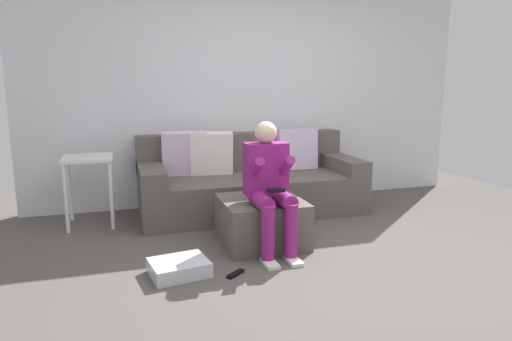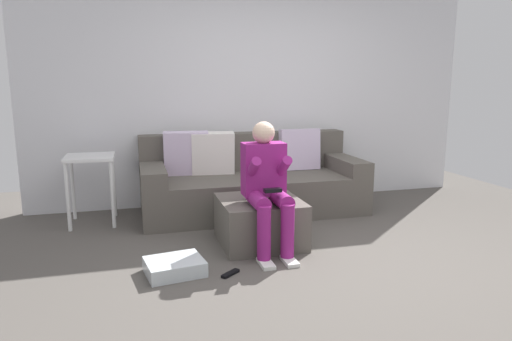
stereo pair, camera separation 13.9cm
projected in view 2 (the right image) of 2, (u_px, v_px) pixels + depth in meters
The scene contains 8 objects.
ground_plane at pixel (335, 269), 3.52m from camera, with size 6.86×6.86×0.00m, color #544F49.
wall_back at pixel (257, 95), 5.41m from camera, with size 5.27×0.10×2.54m, color silver.
couch_sectional at pixel (250, 182), 5.09m from camera, with size 2.39×1.00×0.90m.
ottoman at pixel (260, 221), 4.05m from camera, with size 0.70×0.71×0.40m, color #59544C.
person_seated at pixel (267, 182), 3.80m from camera, with size 0.36×0.63×1.09m.
storage_bin at pixel (175, 267), 3.43m from camera, with size 0.42×0.34×0.11m, color silver.
side_table at pixel (91, 169), 4.56m from camera, with size 0.47×0.48×0.70m.
remote_near_ottoman at pixel (230, 273), 3.41m from camera, with size 0.17×0.04×0.02m, color black.
Camera 2 is at (-1.46, -3.03, 1.41)m, focal length 32.09 mm.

